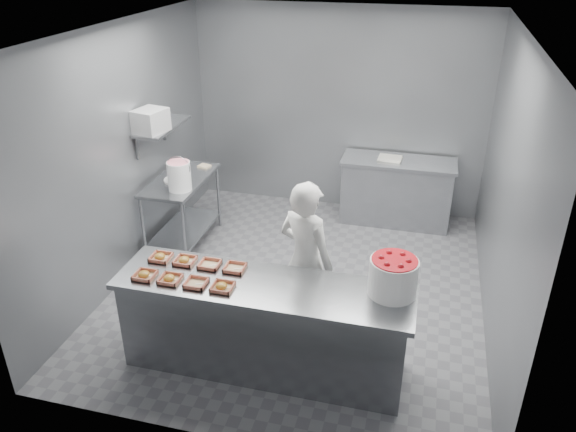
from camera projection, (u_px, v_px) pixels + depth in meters
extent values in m
plane|color=#4C4C51|center=(299.00, 286.00, 6.38)|extent=(4.50, 4.50, 0.00)
plane|color=white|center=(302.00, 30.00, 5.11)|extent=(4.50, 4.50, 0.00)
cube|color=slate|center=(338.00, 111.00, 7.69)|extent=(4.00, 0.04, 2.80)
cube|color=slate|center=(124.00, 155.00, 6.19)|extent=(0.04, 4.50, 2.80)
cube|color=slate|center=(506.00, 192.00, 5.30)|extent=(0.04, 4.50, 2.80)
cube|color=slate|center=(263.00, 286.00, 4.82)|extent=(2.60, 0.70, 0.05)
cube|color=slate|center=(264.00, 328.00, 5.02)|extent=(2.50, 0.64, 0.85)
cube|color=slate|center=(180.00, 180.00, 6.87)|extent=(0.60, 1.20, 0.04)
cube|color=slate|center=(185.00, 229.00, 7.18)|extent=(0.56, 1.15, 0.03)
cylinder|color=slate|center=(143.00, 230.00, 6.64)|extent=(0.04, 0.04, 0.88)
cylinder|color=slate|center=(184.00, 236.00, 6.53)|extent=(0.04, 0.04, 0.88)
cylinder|color=slate|center=(182.00, 192.00, 7.61)|extent=(0.04, 0.04, 0.88)
cylinder|color=slate|center=(218.00, 196.00, 7.49)|extent=(0.04, 0.04, 0.88)
cube|color=slate|center=(399.00, 162.00, 7.42)|extent=(1.50, 0.60, 0.05)
cube|color=slate|center=(396.00, 193.00, 7.63)|extent=(1.44, 0.55, 0.85)
cube|color=slate|center=(162.00, 126.00, 6.60)|extent=(0.35, 0.90, 0.03)
cube|color=tan|center=(145.00, 275.00, 4.89)|extent=(0.18, 0.18, 0.04)
cube|color=white|center=(151.00, 276.00, 4.90)|extent=(0.10, 0.06, 0.00)
ellipsoid|color=gold|center=(144.00, 274.00, 4.89)|extent=(0.10, 0.10, 0.05)
cube|color=tan|center=(170.00, 279.00, 4.84)|extent=(0.18, 0.18, 0.04)
cube|color=white|center=(176.00, 280.00, 4.85)|extent=(0.10, 0.06, 0.00)
ellipsoid|color=gold|center=(169.00, 278.00, 4.84)|extent=(0.10, 0.10, 0.05)
cube|color=tan|center=(196.00, 283.00, 4.79)|extent=(0.18, 0.18, 0.04)
cube|color=white|center=(202.00, 284.00, 4.79)|extent=(0.10, 0.06, 0.00)
cube|color=tan|center=(223.00, 287.00, 4.73)|extent=(0.18, 0.18, 0.04)
cube|color=white|center=(228.00, 288.00, 4.74)|extent=(0.10, 0.06, 0.00)
ellipsoid|color=gold|center=(221.00, 286.00, 4.73)|extent=(0.10, 0.10, 0.05)
cube|color=tan|center=(161.00, 257.00, 5.16)|extent=(0.18, 0.18, 0.04)
cube|color=white|center=(166.00, 258.00, 5.17)|extent=(0.10, 0.06, 0.00)
ellipsoid|color=gold|center=(160.00, 256.00, 5.16)|extent=(0.10, 0.10, 0.05)
cube|color=tan|center=(185.00, 261.00, 5.11)|extent=(0.18, 0.18, 0.04)
cube|color=white|center=(190.00, 262.00, 5.12)|extent=(0.10, 0.06, 0.00)
ellipsoid|color=gold|center=(184.00, 260.00, 5.11)|extent=(0.10, 0.10, 0.05)
cube|color=tan|center=(210.00, 264.00, 5.05)|extent=(0.18, 0.18, 0.04)
cube|color=white|center=(215.00, 265.00, 5.06)|extent=(0.10, 0.06, 0.00)
cube|color=tan|center=(235.00, 268.00, 5.00)|extent=(0.18, 0.18, 0.04)
cube|color=white|center=(240.00, 269.00, 5.01)|extent=(0.10, 0.06, 0.00)
imported|color=silver|center=(306.00, 261.00, 5.31)|extent=(0.70, 0.60, 1.63)
cylinder|color=white|center=(393.00, 277.00, 4.61)|extent=(0.40, 0.40, 0.32)
cylinder|color=red|center=(395.00, 262.00, 4.54)|extent=(0.38, 0.38, 0.04)
cylinder|color=white|center=(179.00, 176.00, 6.49)|extent=(0.27, 0.27, 0.34)
cylinder|color=pink|center=(178.00, 163.00, 6.42)|extent=(0.25, 0.25, 0.02)
torus|color=slate|center=(178.00, 168.00, 6.45)|extent=(0.29, 0.01, 0.29)
cylinder|color=white|center=(177.00, 180.00, 6.79)|extent=(0.35, 0.35, 0.02)
cube|color=#CCB28C|center=(204.00, 166.00, 7.20)|extent=(0.17, 0.15, 0.02)
cube|color=gray|center=(150.00, 121.00, 6.32)|extent=(0.37, 0.41, 0.26)
cube|color=silver|center=(390.00, 158.00, 7.43)|extent=(0.32, 0.24, 0.04)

